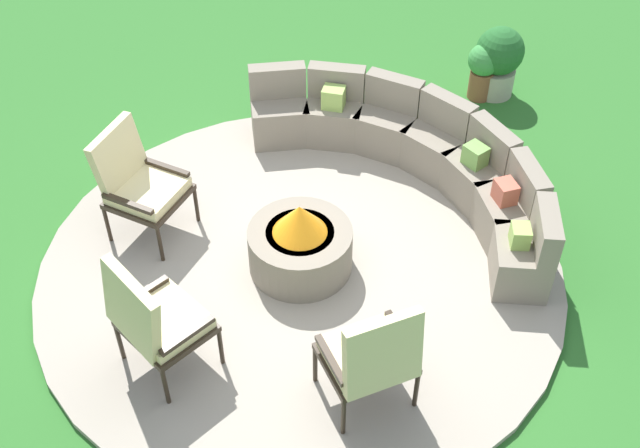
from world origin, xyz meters
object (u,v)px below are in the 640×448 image
lounge_chair_front_left (138,181)px  fire_pit (300,244)px  lounge_chair_back_left (372,355)px  potted_plant_0 (483,68)px  potted_plant_2 (499,59)px  curved_stone_bench (417,158)px  lounge_chair_front_right (153,318)px

lounge_chair_front_left → fire_pit: bearing=97.4°
fire_pit → lounge_chair_back_left: (1.45, -0.31, 0.29)m
lounge_chair_front_left → lounge_chair_back_left: size_ratio=1.02×
lounge_chair_front_left → potted_plant_0: lounge_chair_front_left is taller
lounge_chair_back_left → potted_plant_2: 4.42m
fire_pit → curved_stone_bench: curved_stone_bench is taller
fire_pit → curved_stone_bench: bearing=102.7°
fire_pit → curved_stone_bench: (-0.34, 1.52, 0.04)m
fire_pit → lounge_chair_back_left: lounge_chair_back_left is taller
potted_plant_0 → lounge_chair_back_left: bearing=-52.3°
curved_stone_bench → lounge_chair_back_left: (1.79, -1.83, 0.24)m
lounge_chair_front_right → potted_plant_0: bearing=96.7°
lounge_chair_front_right → curved_stone_bench: bearing=91.2°
fire_pit → lounge_chair_front_left: bearing=-142.1°
lounge_chair_back_left → potted_plant_2: size_ratio=1.30×
fire_pit → lounge_chair_front_right: (0.33, -1.46, 0.31)m
lounge_chair_front_right → potted_plant_2: (-1.47, 4.72, -0.20)m
lounge_chair_front_left → potted_plant_0: (0.01, 3.99, -0.23)m
curved_stone_bench → lounge_chair_back_left: lounge_chair_back_left is taller
curved_stone_bench → lounge_chair_front_right: size_ratio=3.01×
lounge_chair_front_left → potted_plant_2: (0.04, 4.17, -0.17)m
fire_pit → potted_plant_2: (-1.14, 3.26, 0.11)m
curved_stone_bench → potted_plant_0: 1.76m
curved_stone_bench → lounge_chair_back_left: size_ratio=3.37×
curved_stone_bench → potted_plant_0: bearing=118.0°
curved_stone_bench → fire_pit: bearing=-77.3°
fire_pit → lounge_chair_front_left: lounge_chair_front_left is taller
lounge_chair_front_right → potted_plant_0: size_ratio=1.79×
lounge_chair_back_left → fire_pit: bearing=87.3°
lounge_chair_front_left → potted_plant_0: bearing=149.4°
curved_stone_bench → potted_plant_2: bearing=114.6°
curved_stone_bench → lounge_chair_front_left: (-0.83, -2.43, 0.24)m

